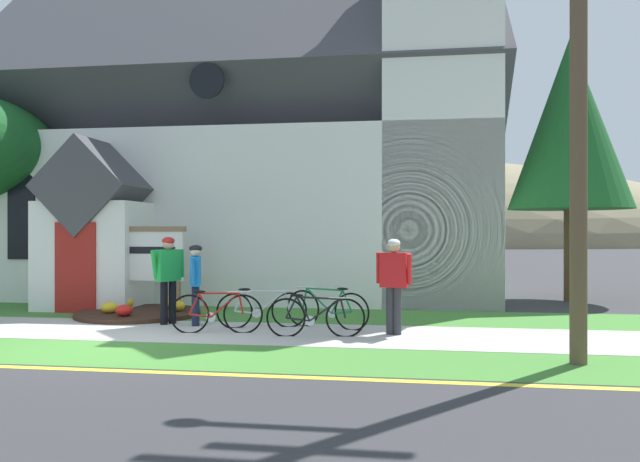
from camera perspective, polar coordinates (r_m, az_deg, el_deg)
ground at (r=14.34m, az=-12.25°, el=-7.60°), size 140.00×140.00×0.00m
sidewalk_slab at (r=12.18m, az=-16.22°, el=-8.95°), size 32.00×2.39×0.01m
grass_verge at (r=10.31m, az=-21.23°, el=-10.62°), size 32.00×1.87×0.01m
church_lawn at (r=14.38m, az=-12.18°, el=-7.56°), size 24.00×2.43×0.01m
curb_paint_stripe at (r=9.40m, az=-24.57°, el=-11.68°), size 28.00×0.16×0.01m
church_building at (r=19.51m, az=-5.38°, el=7.34°), size 14.97×10.84×12.00m
church_sign at (r=14.55m, az=-15.96°, el=-2.35°), size 1.85×0.15×2.00m
flower_bed at (r=14.22m, az=-16.70°, el=-7.35°), size 2.73×2.73×0.34m
bicycle_blue at (r=12.00m, az=-5.53°, el=-7.34°), size 1.73×0.50×0.80m
bicycle_red at (r=11.48m, az=-9.79°, el=-7.60°), size 1.72×0.31×0.82m
bicycle_black at (r=11.88m, az=0.68°, el=-7.33°), size 1.72×0.66×0.83m
bicycle_silver at (r=10.94m, az=-0.46°, el=-8.05°), size 1.77×0.25×0.79m
cyclist_in_yellow_jersey at (r=12.39m, az=-11.66°, el=-4.43°), size 0.33×0.70×1.62m
cyclist_in_blue_jersey at (r=12.67m, az=-14.12°, el=-3.81°), size 0.48×0.64×1.78m
cyclist_in_orange_jersey at (r=11.15m, az=6.97°, el=-4.42°), size 0.65×0.40×1.76m
utility_pole at (r=9.82m, az=22.62°, el=17.61°), size 3.12×0.28×8.81m
roadside_conifer at (r=17.87m, az=22.50°, el=9.31°), size 3.23×3.23×7.12m
distant_hill at (r=88.28m, az=3.45°, el=-1.15°), size 103.09×54.42×23.97m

